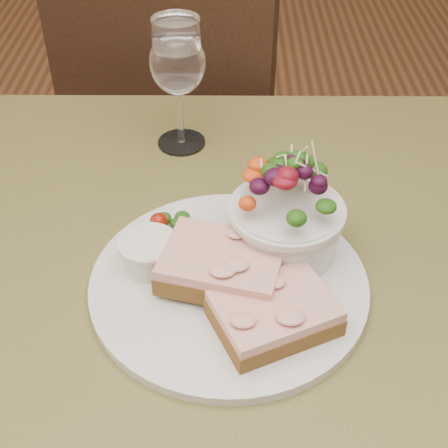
{
  "coord_description": "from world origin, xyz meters",
  "views": [
    {
      "loc": [
        0.01,
        -0.52,
        1.25
      ],
      "look_at": [
        0.0,
        0.0,
        0.81
      ],
      "focal_mm": 50.0,
      "sensor_mm": 36.0,
      "label": 1
    }
  ],
  "objects_px": {
    "dinner_plate": "(229,283)",
    "salad_bowl": "(287,208)",
    "ramekin": "(149,252)",
    "wine_glass": "(178,66)",
    "chair_far": "(195,206)",
    "cafe_table": "(223,322)",
    "sandwich_front": "(274,313)",
    "sandwich_back": "(222,265)"
  },
  "relations": [
    {
      "from": "chair_far",
      "to": "wine_glass",
      "type": "height_order",
      "value": "wine_glass"
    },
    {
      "from": "sandwich_front",
      "to": "salad_bowl",
      "type": "xyz_separation_m",
      "value": [
        0.02,
        0.12,
        0.04
      ]
    },
    {
      "from": "sandwich_front",
      "to": "sandwich_back",
      "type": "distance_m",
      "value": 0.08
    },
    {
      "from": "cafe_table",
      "to": "dinner_plate",
      "type": "distance_m",
      "value": 0.11
    },
    {
      "from": "ramekin",
      "to": "sandwich_front",
      "type": "bearing_deg",
      "value": -32.45
    },
    {
      "from": "sandwich_back",
      "to": "salad_bowl",
      "type": "relative_size",
      "value": 1.16
    },
    {
      "from": "chair_far",
      "to": "sandwich_front",
      "type": "bearing_deg",
      "value": 114.69
    },
    {
      "from": "cafe_table",
      "to": "wine_glass",
      "type": "bearing_deg",
      "value": 103.78
    },
    {
      "from": "sandwich_front",
      "to": "wine_glass",
      "type": "relative_size",
      "value": 0.82
    },
    {
      "from": "salad_bowl",
      "to": "ramekin",
      "type": "bearing_deg",
      "value": -168.95
    },
    {
      "from": "ramekin",
      "to": "salad_bowl",
      "type": "xyz_separation_m",
      "value": [
        0.15,
        0.03,
        0.04
      ]
    },
    {
      "from": "cafe_table",
      "to": "ramekin",
      "type": "height_order",
      "value": "ramekin"
    },
    {
      "from": "cafe_table",
      "to": "sandwich_back",
      "type": "xyz_separation_m",
      "value": [
        0.0,
        -0.04,
        0.14
      ]
    },
    {
      "from": "dinner_plate",
      "to": "sandwich_front",
      "type": "xyz_separation_m",
      "value": [
        0.05,
        -0.06,
        0.02
      ]
    },
    {
      "from": "sandwich_front",
      "to": "salad_bowl",
      "type": "height_order",
      "value": "salad_bowl"
    },
    {
      "from": "dinner_plate",
      "to": "wine_glass",
      "type": "bearing_deg",
      "value": 103.47
    },
    {
      "from": "dinner_plate",
      "to": "sandwich_back",
      "type": "xyz_separation_m",
      "value": [
        -0.01,
        -0.0,
        0.03
      ]
    },
    {
      "from": "sandwich_front",
      "to": "ramekin",
      "type": "bearing_deg",
      "value": 122.83
    },
    {
      "from": "salad_bowl",
      "to": "sandwich_front",
      "type": "bearing_deg",
      "value": -99.09
    },
    {
      "from": "sandwich_back",
      "to": "sandwich_front",
      "type": "bearing_deg",
      "value": -34.69
    },
    {
      "from": "sandwich_back",
      "to": "cafe_table",
      "type": "bearing_deg",
      "value": 104.44
    },
    {
      "from": "chair_far",
      "to": "dinner_plate",
      "type": "distance_m",
      "value": 0.85
    },
    {
      "from": "sandwich_front",
      "to": "sandwich_back",
      "type": "height_order",
      "value": "sandwich_back"
    },
    {
      "from": "sandwich_front",
      "to": "sandwich_back",
      "type": "xyz_separation_m",
      "value": [
        -0.05,
        0.06,
        0.01
      ]
    },
    {
      "from": "chair_far",
      "to": "sandwich_back",
      "type": "distance_m",
      "value": 0.87
    },
    {
      "from": "dinner_plate",
      "to": "wine_glass",
      "type": "height_order",
      "value": "wine_glass"
    },
    {
      "from": "chair_far",
      "to": "dinner_plate",
      "type": "bearing_deg",
      "value": 111.9
    },
    {
      "from": "ramekin",
      "to": "wine_glass",
      "type": "relative_size",
      "value": 0.35
    },
    {
      "from": "sandwich_front",
      "to": "salad_bowl",
      "type": "bearing_deg",
      "value": 56.19
    },
    {
      "from": "wine_glass",
      "to": "sandwich_back",
      "type": "bearing_deg",
      "value": -77.92
    },
    {
      "from": "dinner_plate",
      "to": "salad_bowl",
      "type": "height_order",
      "value": "salad_bowl"
    },
    {
      "from": "chair_far",
      "to": "sandwich_front",
      "type": "distance_m",
      "value": 0.92
    },
    {
      "from": "chair_far",
      "to": "salad_bowl",
      "type": "xyz_separation_m",
      "value": [
        0.15,
        -0.66,
        0.53
      ]
    },
    {
      "from": "salad_bowl",
      "to": "wine_glass",
      "type": "xyz_separation_m",
      "value": [
        -0.13,
        0.24,
        0.05
      ]
    },
    {
      "from": "ramekin",
      "to": "dinner_plate",
      "type": "bearing_deg",
      "value": -14.24
    },
    {
      "from": "cafe_table",
      "to": "chair_far",
      "type": "distance_m",
      "value": 0.77
    },
    {
      "from": "dinner_plate",
      "to": "sandwich_back",
      "type": "height_order",
      "value": "sandwich_back"
    },
    {
      "from": "cafe_table",
      "to": "ramekin",
      "type": "xyz_separation_m",
      "value": [
        -0.08,
        -0.01,
        0.13
      ]
    },
    {
      "from": "sandwich_back",
      "to": "wine_glass",
      "type": "xyz_separation_m",
      "value": [
        -0.06,
        0.29,
        0.09
      ]
    },
    {
      "from": "sandwich_front",
      "to": "dinner_plate",
      "type": "bearing_deg",
      "value": 101.19
    },
    {
      "from": "sandwich_front",
      "to": "wine_glass",
      "type": "xyz_separation_m",
      "value": [
        -0.12,
        0.35,
        0.1
      ]
    },
    {
      "from": "dinner_plate",
      "to": "salad_bowl",
      "type": "bearing_deg",
      "value": 39.32
    }
  ]
}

